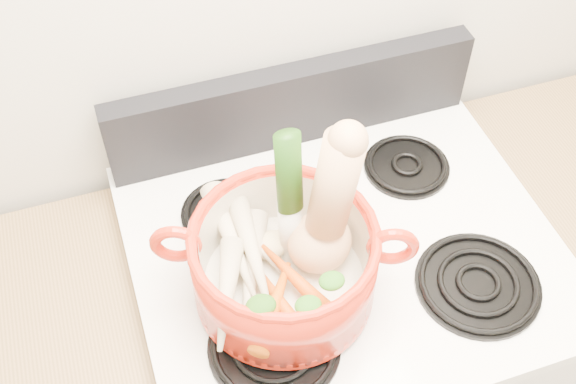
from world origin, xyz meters
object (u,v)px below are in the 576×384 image
object	(u,v)px
stove_body	(332,367)
dutch_oven	(284,264)
leek	(290,199)
squash	(322,207)

from	to	relation	value
stove_body	dutch_oven	xyz separation A→B (m)	(-0.14, -0.07, 0.58)
stove_body	dutch_oven	world-z (taller)	dutch_oven
stove_body	leek	world-z (taller)	leek
dutch_oven	squash	xyz separation A→B (m)	(0.07, 0.02, 0.10)
squash	leek	xyz separation A→B (m)	(-0.04, 0.03, -0.00)
dutch_oven	leek	distance (m)	0.11
squash	dutch_oven	bearing A→B (deg)	177.35
stove_body	dutch_oven	bearing A→B (deg)	-154.59
stove_body	leek	xyz separation A→B (m)	(-0.11, -0.01, 0.68)
stove_body	squash	xyz separation A→B (m)	(-0.07, -0.05, 0.68)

